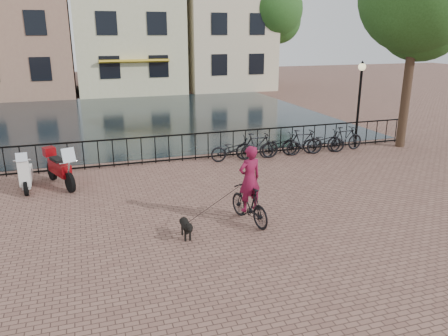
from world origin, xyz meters
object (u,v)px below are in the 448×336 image
object	(u,v)px
dog	(186,228)
scooter	(25,168)
motorcycle	(59,164)
cyclist	(249,189)
lamp_post	(360,91)

from	to	relation	value
dog	scooter	xyz separation A→B (m)	(-3.84, 4.72, 0.42)
motorcycle	dog	bearing A→B (deg)	-80.89
motorcycle	scooter	distance (m)	0.96
cyclist	dog	bearing A→B (deg)	-0.14
cyclist	motorcycle	xyz separation A→B (m)	(-4.59, 4.39, -0.18)
cyclist	dog	xyz separation A→B (m)	(-1.71, -0.35, -0.63)
dog	scooter	distance (m)	6.10
lamp_post	motorcycle	size ratio (longest dim) A/B	1.72
cyclist	dog	world-z (taller)	cyclist
motorcycle	lamp_post	bearing A→B (deg)	-16.49
cyclist	motorcycle	distance (m)	6.35
lamp_post	dog	size ratio (longest dim) A/B	4.62
scooter	cyclist	bearing A→B (deg)	-39.84
dog	motorcycle	bearing A→B (deg)	121.65
lamp_post	scooter	xyz separation A→B (m)	(-12.39, -1.15, -1.70)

